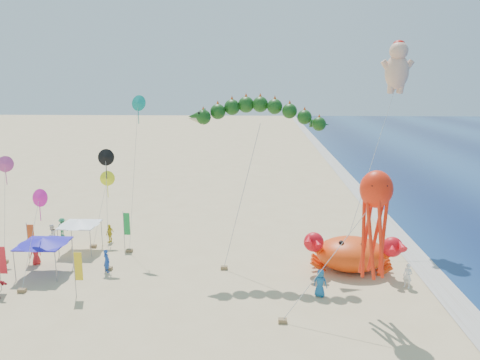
# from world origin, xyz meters

# --- Properties ---
(ground) EXTENTS (320.00, 320.00, 0.00)m
(ground) POSITION_xyz_m (0.00, 0.00, 0.00)
(ground) COLOR #D1B784
(ground) RESTS_ON ground
(foam_strip) EXTENTS (320.00, 320.00, 0.00)m
(foam_strip) POSITION_xyz_m (12.00, 0.00, 0.01)
(foam_strip) COLOR silver
(foam_strip) RESTS_ON ground
(crab_inflatable) EXTENTS (6.95, 4.93, 3.04)m
(crab_inflatable) POSITION_xyz_m (6.32, 0.74, 1.34)
(crab_inflatable) COLOR #FF430D
(crab_inflatable) RESTS_ON ground
(dragon_kite) EXTENTS (10.29, 3.40, 12.30)m
(dragon_kite) POSITION_xyz_m (-0.66, 2.41, 11.17)
(dragon_kite) COLOR #123E11
(dragon_kite) RESTS_ON ground
(cherub_kite) EXTENTS (6.60, 8.41, 17.23)m
(cherub_kite) POSITION_xyz_m (11.28, 9.95, 15.07)
(cherub_kite) COLOR #F2B693
(cherub_kite) RESTS_ON ground
(octopus_kite) EXTENTS (6.43, 2.33, 8.83)m
(octopus_kite) POSITION_xyz_m (6.14, -6.02, 6.16)
(octopus_kite) COLOR #FF280D
(octopus_kite) RESTS_ON ground
(canopy_blue) EXTENTS (3.51, 3.51, 2.71)m
(canopy_blue) POSITION_xyz_m (-16.14, -0.84, 2.44)
(canopy_blue) COLOR gray
(canopy_blue) RESTS_ON ground
(canopy_white) EXTENTS (3.16, 3.16, 2.71)m
(canopy_white) POSITION_xyz_m (-15.27, 3.82, 2.44)
(canopy_white) COLOR gray
(canopy_white) RESTS_ON ground
(feather_flags) EXTENTS (7.01, 9.22, 3.20)m
(feather_flags) POSITION_xyz_m (-14.88, -0.64, 2.01)
(feather_flags) COLOR gray
(feather_flags) RESTS_ON ground
(beachgoers) EXTENTS (28.92, 13.46, 1.89)m
(beachgoers) POSITION_xyz_m (-12.83, 0.65, 0.89)
(beachgoers) COLOR yellow
(beachgoers) RESTS_ON ground
(small_kites) EXTENTS (11.71, 10.83, 12.70)m
(small_kites) POSITION_xyz_m (-14.70, 3.34, 6.91)
(small_kites) COLOR #F8FF1C
(small_kites) RESTS_ON ground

